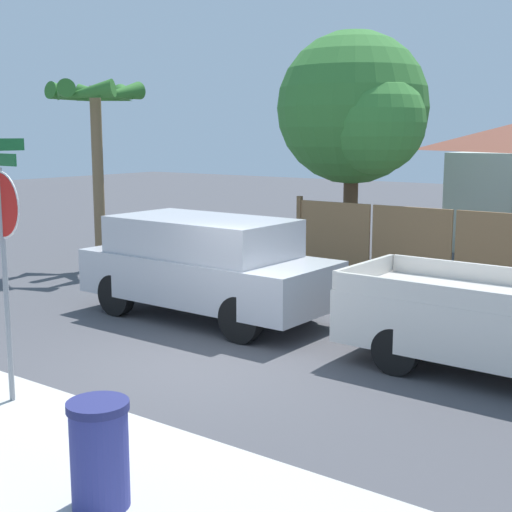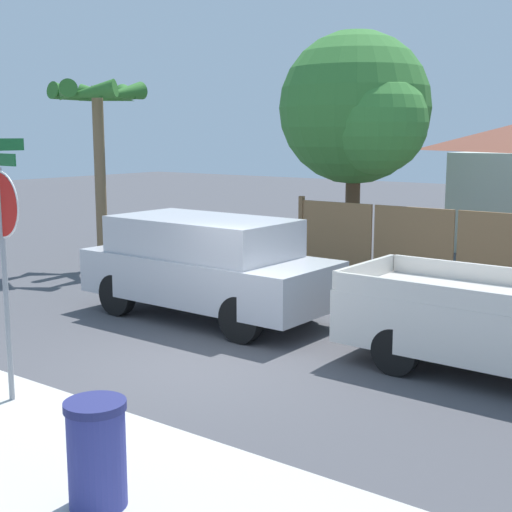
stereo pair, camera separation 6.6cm
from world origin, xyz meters
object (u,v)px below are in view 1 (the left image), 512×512
Objects in this scene: red_suv at (206,264)px; trash_bin at (100,454)px; stop_sign at (2,226)px; oak_tree at (357,111)px; palm_tree at (96,110)px.

trash_bin is (3.70, -5.88, -0.51)m from red_suv.
red_suv is 4.96m from stop_sign.
oak_tree is 12.09m from stop_sign.
stop_sign is at bearing -80.59° from red_suv.
red_suv reaches higher than trash_bin.
stop_sign is 3.30× the size of trash_bin.
red_suv is at bearing 103.31° from stop_sign.
palm_tree is at bearing -133.90° from oak_tree.
red_suv is at bearing 122.14° from trash_bin.
oak_tree is 14.19m from trash_bin.
red_suv is 4.80× the size of trash_bin.
trash_bin is at bearing -57.01° from red_suv.
oak_tree is 1.31× the size of palm_tree.
palm_tree is at bearing 136.09° from stop_sign.
trash_bin is at bearing -71.22° from oak_tree.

